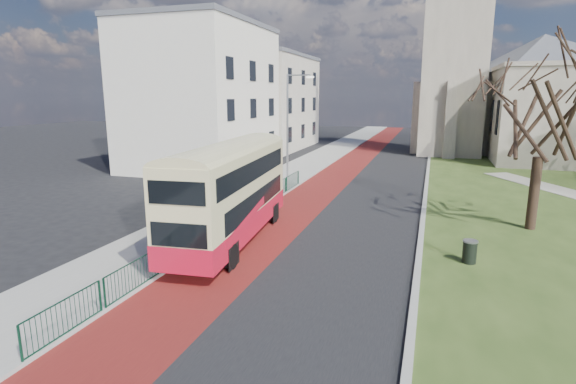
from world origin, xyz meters
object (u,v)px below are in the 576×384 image
at_px(streetlamp, 289,121).
at_px(winter_tree_near, 545,97).
at_px(litter_bin, 470,252).
at_px(bus, 230,188).

height_order(streetlamp, winter_tree_near, winter_tree_near).
xyz_separation_m(streetlamp, litter_bin, (12.35, -15.23, -4.09)).
height_order(streetlamp, litter_bin, streetlamp).
distance_m(streetlamp, winter_tree_near, 18.23).
relative_size(winter_tree_near, litter_bin, 10.00).
height_order(bus, litter_bin, bus).
distance_m(winter_tree_near, litter_bin, 8.98).
xyz_separation_m(bus, winter_tree_near, (13.36, 6.26, 3.96)).
relative_size(streetlamp, litter_bin, 8.65).
relative_size(bus, litter_bin, 11.43).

